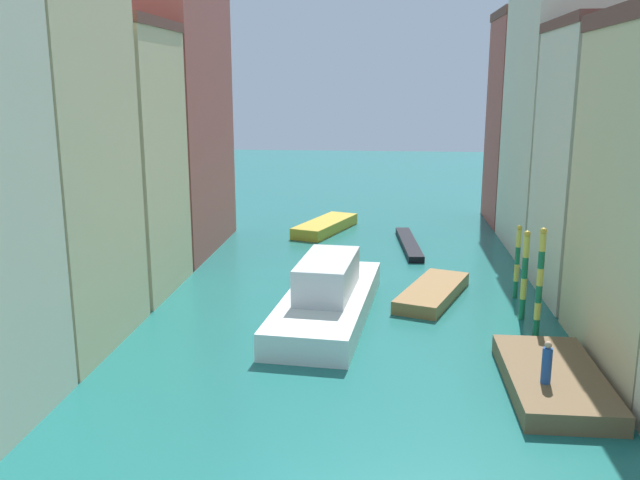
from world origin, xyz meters
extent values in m
plane|color=#1E6B66|center=(0.00, 24.50, 0.00)|extent=(154.00, 154.00, 0.00)
cube|color=beige|center=(-14.00, 12.55, 9.98)|extent=(7.83, 7.96, 19.97)
cube|color=beige|center=(-14.00, 20.62, 7.04)|extent=(7.83, 7.18, 14.07)
cube|color=brown|center=(-14.00, 20.62, 14.34)|extent=(7.99, 7.33, 0.53)
cube|color=#B25147|center=(-14.00, 30.49, 9.03)|extent=(7.83, 11.83, 18.05)
cube|color=beige|center=(14.00, 22.06, 7.02)|extent=(7.83, 8.03, 14.03)
cube|color=brown|center=(14.00, 22.06, 14.30)|extent=(7.99, 8.19, 0.54)
cube|color=beige|center=(14.00, 32.12, 8.83)|extent=(7.83, 11.11, 17.66)
cube|color=#B25147|center=(14.00, 42.03, 8.14)|extent=(7.83, 7.89, 16.27)
cube|color=brown|center=(14.00, 42.03, 16.61)|extent=(7.99, 8.05, 0.66)
cube|color=brown|center=(8.04, 9.81, 0.38)|extent=(3.48, 7.19, 0.75)
cylinder|color=#234C93|center=(7.46, 8.67, 1.42)|extent=(0.36, 0.36, 1.34)
sphere|color=tan|center=(7.46, 8.67, 2.22)|extent=(0.26, 0.26, 0.26)
cylinder|color=#197247|center=(8.56, 15.41, 0.40)|extent=(0.28, 0.28, 0.80)
cylinder|color=#E5D14C|center=(8.56, 15.41, 1.21)|extent=(0.28, 0.28, 0.80)
cylinder|color=#197247|center=(8.56, 15.41, 2.01)|extent=(0.28, 0.28, 0.80)
cylinder|color=#E5D14C|center=(8.56, 15.41, 2.82)|extent=(0.28, 0.28, 0.80)
cylinder|color=#197247|center=(8.56, 15.41, 3.62)|extent=(0.28, 0.28, 0.80)
cylinder|color=#E5D14C|center=(8.56, 15.41, 4.43)|extent=(0.28, 0.28, 0.80)
sphere|color=gold|center=(8.56, 15.41, 4.94)|extent=(0.31, 0.31, 0.31)
cylinder|color=#197247|center=(8.34, 17.64, 0.52)|extent=(0.29, 0.29, 1.05)
cylinder|color=#E5D14C|center=(8.34, 17.64, 1.57)|extent=(0.29, 0.29, 1.05)
cylinder|color=#197247|center=(8.34, 17.64, 2.62)|extent=(0.29, 0.29, 1.05)
cylinder|color=#E5D14C|center=(8.34, 17.64, 3.67)|extent=(0.29, 0.29, 1.05)
sphere|color=gold|center=(8.34, 17.64, 4.31)|extent=(0.32, 0.32, 0.32)
cylinder|color=#197247|center=(8.64, 21.08, 0.47)|extent=(0.25, 0.25, 0.94)
cylinder|color=#E5D14C|center=(8.64, 21.08, 1.42)|extent=(0.25, 0.25, 0.94)
cylinder|color=#197247|center=(8.64, 21.08, 2.36)|extent=(0.25, 0.25, 0.94)
cylinder|color=#E5D14C|center=(8.64, 21.08, 3.31)|extent=(0.25, 0.25, 0.94)
sphere|color=gold|center=(8.64, 21.08, 3.88)|extent=(0.28, 0.28, 0.28)
cube|color=white|center=(-1.20, 17.13, 0.62)|extent=(5.06, 12.69, 1.24)
cube|color=silver|center=(-1.20, 17.13, 2.12)|extent=(2.94, 5.66, 1.76)
cube|color=black|center=(3.28, 32.29, 0.22)|extent=(1.76, 9.11, 0.44)
cube|color=gold|center=(-3.08, 36.85, 0.42)|extent=(4.74, 7.96, 0.84)
cube|color=olive|center=(4.20, 20.57, 0.34)|extent=(4.52, 7.32, 0.68)
camera|label=1|loc=(1.53, -14.67, 11.35)|focal=37.95mm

